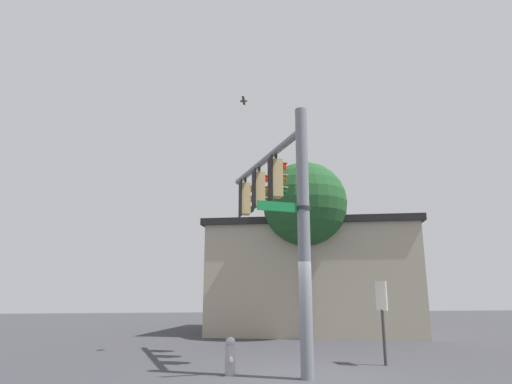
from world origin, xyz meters
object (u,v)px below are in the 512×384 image
historical_marker (382,309)px  traffic_light_mid_inner (260,190)px  bird_flying (244,101)px  fire_hydrant (230,356)px  traffic_light_nearest_pole (277,179)px  traffic_light_mid_outer (246,199)px  street_name_sign (292,208)px

historical_marker → traffic_light_mid_inner: bearing=-116.2°
traffic_light_mid_inner → bird_flying: bird_flying is taller
fire_hydrant → bird_flying: bearing=166.4°
traffic_light_nearest_pole → traffic_light_mid_outer: size_ratio=1.00×
street_name_sign → traffic_light_nearest_pole: bearing=178.3°
bird_flying → traffic_light_mid_inner: bearing=20.6°
traffic_light_mid_inner → bird_flying: (-0.98, -0.37, 3.34)m
street_name_sign → fire_hydrant: (-0.87, -1.29, -3.32)m
street_name_sign → fire_hydrant: bearing=-124.0°
traffic_light_mid_inner → street_name_sign: traffic_light_mid_inner is taller
traffic_light_nearest_pole → street_name_sign: (1.66, -0.05, -1.15)m
fire_hydrant → historical_marker: size_ratio=0.39×
traffic_light_mid_outer → street_name_sign: size_ratio=1.01×
traffic_light_mid_outer → bird_flying: bearing=-23.1°
traffic_light_mid_outer → bird_flying: bird_flying is taller
street_name_sign → bird_flying: bearing=-172.4°
bird_flying → historical_marker: size_ratio=0.21×
fire_hydrant → historical_marker: bearing=99.1°
traffic_light_nearest_pole → street_name_sign: 2.02m
fire_hydrant → traffic_light_mid_inner: bearing=152.4°
traffic_light_nearest_pole → traffic_light_mid_inner: bearing=-171.0°
street_name_sign → fire_hydrant: street_name_sign is taller
traffic_light_mid_inner → fire_hydrant: (2.14, -1.12, -4.47)m
traffic_light_mid_outer → historical_marker: (2.82, 3.22, -3.48)m
bird_flying → historical_marker: bird_flying is taller
bird_flying → historical_marker: 8.00m
traffic_light_nearest_pole → bird_flying: bird_flying is taller
bird_flying → traffic_light_nearest_pole: bearing=14.0°
street_name_sign → historical_marker: street_name_sign is taller
traffic_light_mid_outer → bird_flying: 3.36m
traffic_light_mid_inner → historical_marker: (1.48, 3.00, -3.48)m
traffic_light_nearest_pole → traffic_light_mid_inner: (-1.34, -0.21, 0.00)m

